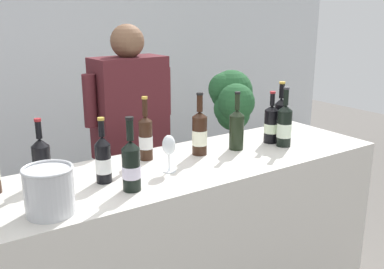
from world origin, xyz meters
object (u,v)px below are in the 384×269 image
(ice_bucket, at_px, (49,190))
(wine_bottle_9, at_px, (280,117))
(wine_bottle_2, at_px, (42,162))
(wine_bottle_5, at_px, (284,126))
(wine_bottle_4, at_px, (271,124))
(person_server, at_px, (132,160))
(wine_bottle_10, at_px, (237,128))
(wine_bottle_6, at_px, (146,137))
(wine_bottle_3, at_px, (131,165))
(wine_bottle_8, at_px, (200,133))
(wine_bottle_7, at_px, (103,160))
(wine_glass, at_px, (169,147))
(potted_shrub, at_px, (232,118))

(ice_bucket, bearing_deg, wine_bottle_9, 9.59)
(wine_bottle_2, bearing_deg, wine_bottle_5, -8.06)
(wine_bottle_4, distance_m, person_server, 0.95)
(wine_bottle_10, bearing_deg, wine_bottle_6, 165.96)
(wine_bottle_9, bearing_deg, wine_bottle_3, -169.00)
(wine_bottle_2, height_order, person_server, person_server)
(wine_bottle_8, distance_m, ice_bucket, 0.94)
(wine_bottle_9, height_order, person_server, person_server)
(wine_bottle_7, height_order, wine_glass, wine_bottle_7)
(wine_bottle_7, height_order, person_server, person_server)
(wine_bottle_5, distance_m, ice_bucket, 1.40)
(wine_bottle_3, height_order, wine_bottle_10, same)
(wine_bottle_2, relative_size, potted_shrub, 0.24)
(wine_bottle_2, distance_m, wine_glass, 0.59)
(wine_bottle_4, xyz_separation_m, wine_bottle_9, (0.10, 0.03, 0.03))
(wine_bottle_4, height_order, wine_bottle_5, wine_bottle_5)
(ice_bucket, bearing_deg, wine_bottle_3, 5.23)
(wine_bottle_2, xyz_separation_m, wine_bottle_10, (1.06, -0.08, 0.01))
(wine_bottle_9, bearing_deg, wine_bottle_7, -177.03)
(wine_bottle_4, height_order, wine_bottle_10, wine_bottle_10)
(wine_bottle_2, distance_m, wine_bottle_9, 1.42)
(wine_bottle_2, bearing_deg, wine_bottle_10, -4.29)
(wine_bottle_2, bearing_deg, wine_glass, -17.65)
(wine_bottle_8, height_order, ice_bucket, wine_bottle_8)
(wine_bottle_2, relative_size, wine_bottle_3, 0.93)
(ice_bucket, height_order, potted_shrub, potted_shrub)
(wine_bottle_7, relative_size, wine_bottle_9, 0.86)
(wine_bottle_9, relative_size, ice_bucket, 1.80)
(wine_bottle_6, height_order, potted_shrub, wine_bottle_6)
(wine_bottle_4, relative_size, wine_glass, 1.67)
(wine_bottle_4, relative_size, wine_bottle_5, 0.89)
(wine_bottle_2, distance_m, potted_shrub, 2.38)
(wine_bottle_5, relative_size, wine_glass, 1.87)
(wine_bottle_8, bearing_deg, wine_bottle_5, -16.66)
(wine_bottle_5, relative_size, wine_bottle_7, 1.14)
(wine_bottle_3, bearing_deg, wine_bottle_5, 5.34)
(wine_bottle_4, relative_size, wine_bottle_10, 0.94)
(wine_bottle_10, relative_size, person_server, 0.19)
(wine_bottle_5, distance_m, wine_bottle_10, 0.29)
(wine_bottle_3, bearing_deg, wine_glass, 22.69)
(wine_bottle_8, relative_size, wine_bottle_9, 0.97)
(wine_bottle_7, relative_size, person_server, 0.18)
(wine_bottle_6, xyz_separation_m, ice_bucket, (-0.62, -0.37, -0.02))
(wine_bottle_3, bearing_deg, wine_bottle_9, 11.00)
(wine_bottle_3, bearing_deg, potted_shrub, 39.65)
(wine_bottle_10, bearing_deg, wine_bottle_2, 175.71)
(wine_glass, bearing_deg, person_server, 77.67)
(wine_bottle_7, distance_m, ice_bucket, 0.36)
(wine_bottle_4, distance_m, wine_bottle_7, 1.08)
(wine_bottle_3, distance_m, potted_shrub, 2.29)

